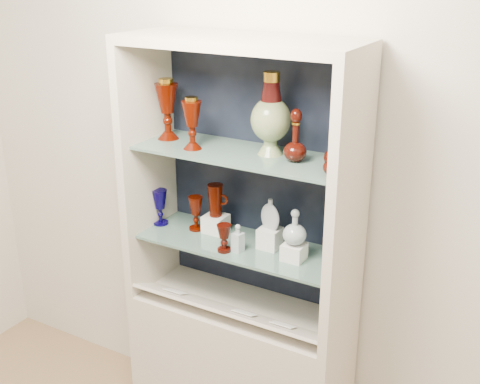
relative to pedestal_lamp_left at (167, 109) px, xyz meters
The scene contains 30 objects.
wall_back 0.48m from the pedestal_lamp_left, 25.19° to the left, with size 3.50×0.02×2.80m, color beige.
cabinet_base 1.29m from the pedestal_lamp_left, ahead, with size 1.00×0.40×0.75m, color beige.
cabinet_back_panel 0.50m from the pedestal_lamp_left, 21.47° to the left, with size 0.98×0.02×1.15m, color black.
cabinet_side_left 0.30m from the pedestal_lamp_left, 157.88° to the right, with size 0.04×0.40×1.15m, color beige.
cabinet_side_right 0.91m from the pedestal_lamp_left, ahead, with size 0.04×0.40×1.15m, color beige.
cabinet_top_cap 0.50m from the pedestal_lamp_left, ahead, with size 1.00×0.40×0.04m, color beige.
shelf_lower 0.68m from the pedestal_lamp_left, ahead, with size 0.92×0.34×0.01m, color slate.
shelf_upper 0.41m from the pedestal_lamp_left, ahead, with size 0.92×0.34×0.01m, color slate.
label_ledge 0.92m from the pedestal_lamp_left, 20.68° to the right, with size 0.92×0.18×0.01m, color beige.
label_card_0 1.05m from the pedestal_lamp_left, 12.57° to the right, with size 0.10×0.07×0.00m, color white.
label_card_1 0.95m from the pedestal_lamp_left, 17.17° to the right, with size 0.10×0.07×0.00m, color white.
label_card_2 0.83m from the pedestal_lamp_left, 52.83° to the right, with size 0.10×0.07×0.00m, color white.
pedestal_lamp_left is the anchor object (origin of this frame).
pedestal_lamp_right 0.20m from the pedestal_lamp_left, 22.72° to the right, with size 0.08×0.08×0.22m, color #480C00, non-canonical shape.
enamel_urn 0.50m from the pedestal_lamp_left, ahead, with size 0.16×0.16×0.34m, color #094015, non-canonical shape.
ruby_decanter_a 0.63m from the pedestal_lamp_left, ahead, with size 0.09×0.09×0.24m, color #390D06, non-canonical shape.
ruby_decanter_b 0.80m from the pedestal_lamp_left, ahead, with size 0.09×0.09×0.22m, color #390D06, non-canonical shape.
lidded_bowl 0.84m from the pedestal_lamp_left, ahead, with size 0.09×0.09×0.10m, color #390D06, non-canonical shape.
cobalt_goblet 0.47m from the pedestal_lamp_left, 157.71° to the right, with size 0.07×0.07×0.17m, color #07013F, non-canonical shape.
ruby_goblet_tall 0.49m from the pedestal_lamp_left, ahead, with size 0.07×0.07×0.16m, color #480C00, non-canonical shape.
ruby_goblet_small 0.62m from the pedestal_lamp_left, 18.45° to the right, with size 0.06×0.06×0.12m, color #390D06, non-canonical shape.
riser_ruby_pitcher 0.56m from the pedestal_lamp_left, ahead, with size 0.10×0.10×0.08m, color silver.
ruby_pitcher 0.46m from the pedestal_lamp_left, ahead, with size 0.11×0.07×0.15m, color #480C00, non-canonical shape.
clear_square_bottle 0.65m from the pedestal_lamp_left, 12.63° to the right, with size 0.04×0.04×0.13m, color #98A8B0, non-canonical shape.
riser_flat_flask 0.72m from the pedestal_lamp_left, ahead, with size 0.09×0.09×0.09m, color silver.
flat_flask 0.65m from the pedestal_lamp_left, ahead, with size 0.10×0.04×0.14m, color #AAB2BE, non-canonical shape.
riser_clear_round_decanter 0.83m from the pedestal_lamp_left, ahead, with size 0.09×0.09×0.07m, color silver.
clear_round_decanter 0.77m from the pedestal_lamp_left, ahead, with size 0.10×0.10×0.15m, color #98A8B0, non-canonical shape.
riser_cameo_medallion 0.95m from the pedestal_lamp_left, ahead, with size 0.08×0.08×0.10m, color silver.
cameo_medallion 0.90m from the pedestal_lamp_left, ahead, with size 0.10×0.04×0.12m, color black, non-canonical shape.
Camera 1 is at (1.17, -0.53, 2.21)m, focal length 45.00 mm.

